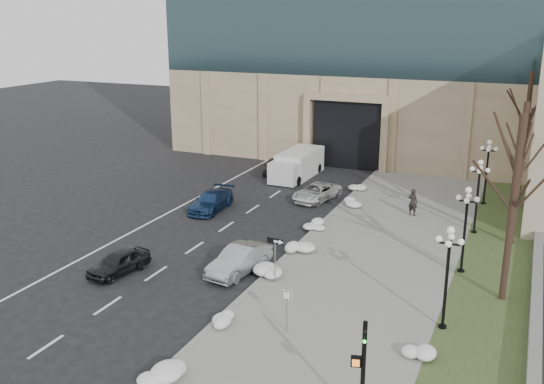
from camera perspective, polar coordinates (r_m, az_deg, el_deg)
The scene contains 30 objects.
ground at distance 25.29m, azimuth -6.08°, elevation -15.17°, with size 160.00×160.00×0.00m, color black.
sidewalk at distance 35.92m, azimuth 10.00°, elevation -5.30°, with size 9.00×40.00×0.12m, color gray.
curb at distance 37.11m, azimuth 3.23°, elevation -4.33°, with size 0.30×40.00×0.14m, color gray.
grass_strip at distance 35.17m, azimuth 20.39°, elevation -6.64°, with size 4.00×40.00×0.10m, color #364522.
stone_wall at distance 36.93m, azimuth 23.74°, elevation -5.41°, with size 0.50×30.00×0.70m, color slate.
car_a at distance 33.12m, azimuth -14.22°, elevation -6.45°, with size 1.46×3.63×1.24m, color black.
car_b at distance 32.21m, azimuth -3.10°, elevation -6.42°, with size 1.52×4.35×1.43m, color #93959A.
car_c at distance 42.42m, azimuth -5.75°, elevation -0.85°, with size 1.86×4.57×1.33m, color navy.
car_d at distance 44.58m, azimuth 4.23°, elevation -0.02°, with size 2.05×4.44×1.23m, color white.
car_e at distance 52.09m, azimuth 0.14°, elevation 2.46°, with size 1.47×3.64×1.24m, color #28292D.
pedestrian at distance 41.80m, azimuth 13.12°, elevation -0.93°, with size 0.67×0.44×1.84m, color black.
box_truck at distance 50.74m, azimuth 2.37°, elevation 2.55°, with size 2.56×6.85×2.16m.
one_way_sign at distance 30.27m, azimuth 0.54°, elevation -5.21°, with size 0.92×0.26×2.48m.
keep_sign at distance 25.99m, azimuth 1.40°, elevation -10.34°, with size 0.44×0.06×2.05m.
traffic_signal at distance 20.77m, azimuth 8.45°, elevation -16.71°, with size 0.67×0.88×3.88m.
snow_clump_a at distance 23.81m, azimuth -10.16°, elevation -16.70°, with size 1.10×1.60×0.36m, color white.
snow_clump_b at distance 27.10m, azimuth -4.16°, elevation -12.08°, with size 1.10×1.60×0.36m, color white.
snow_clump_c at distance 31.48m, azimuth -0.64°, elevation -7.78°, with size 1.10×1.60×0.36m, color white.
snow_clump_d at distance 34.64m, azimuth 2.48°, elevation -5.47°, with size 1.10×1.60×0.36m, color white.
snow_clump_e at distance 38.68m, azimuth 4.37°, elevation -3.11°, with size 1.10×1.60×0.36m, color white.
snow_clump_f at distance 43.17m, azimuth 7.33°, elevation -1.10°, with size 1.10×1.60×0.36m, color white.
snow_clump_g at distance 46.74m, azimuth 8.05°, elevation 0.24°, with size 1.10×1.60×0.36m, color white.
snow_clump_h at distance 25.55m, azimuth 13.90°, elevation -14.47°, with size 1.10×1.60×0.36m, color white.
lamppost_a at distance 26.73m, azimuth 16.22°, elevation -6.55°, with size 1.18×1.18×4.76m.
lamppost_b at distance 32.81m, azimuth 17.78°, elevation -2.38°, with size 1.18×1.18×4.76m.
lamppost_c at distance 39.03m, azimuth 18.85°, elevation 0.48°, with size 1.18×1.18×4.76m.
lamppost_d at distance 45.32m, azimuth 19.62°, elevation 2.55°, with size 1.18×1.18×4.76m.
tree_near at distance 29.54m, azimuth 21.93°, elevation 0.74°, with size 3.20×3.20×9.00m.
tree_mid at distance 37.40m, azimuth 22.39°, elevation 3.29°, with size 3.20×3.20×8.50m.
tree_far at distance 45.15m, azimuth 22.83°, elevation 6.16°, with size 3.20×3.20×9.50m.
Camera 1 is at (10.91, -18.59, 13.23)m, focal length 40.00 mm.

